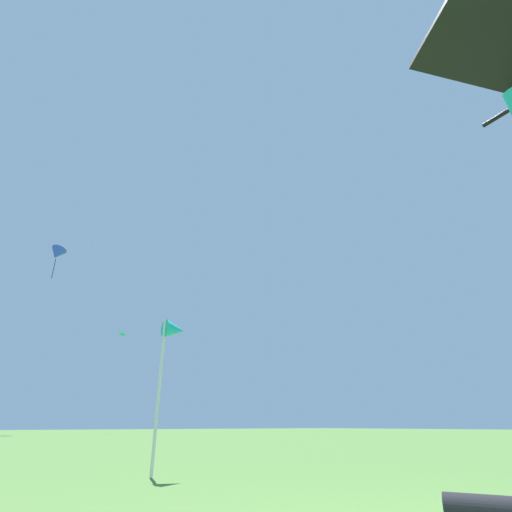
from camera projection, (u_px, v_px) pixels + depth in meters
distant_kite_teal_high_left at (122, 334)px, 31.76m from camera, size 0.57×0.58×0.21m
distant_kite_blue_low_right at (57, 254)px, 31.10m from camera, size 1.69×1.64×2.74m
marker_flag at (172, 339)px, 5.26m from camera, size 0.30×0.24×1.87m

